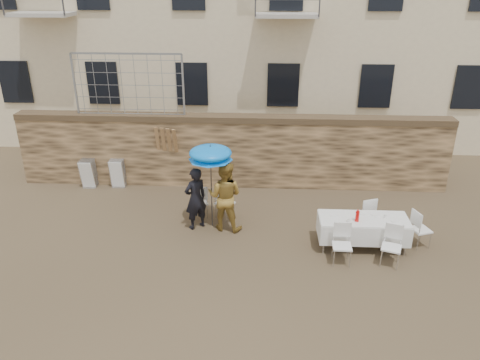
{
  "coord_description": "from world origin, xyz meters",
  "views": [
    {
      "loc": [
        0.97,
        -8.36,
        6.11
      ],
      "look_at": [
        0.4,
        2.2,
        1.4
      ],
      "focal_mm": 35.0,
      "sensor_mm": 36.0,
      "label": 1
    }
  ],
  "objects_px": {
    "table_chair_front_right": "(392,247)",
    "chair_stack_right": "(119,172)",
    "couple_chair_right": "(225,202)",
    "banquet_table": "(364,220)",
    "man_suit": "(196,199)",
    "chair_stack_left": "(90,171)",
    "table_chair_front_left": "(342,245)",
    "umbrella": "(210,155)",
    "table_chair_side": "(421,229)",
    "table_chair_back": "(365,214)",
    "woman_dress": "(225,196)",
    "soda_bottle": "(357,216)",
    "couple_chair_left": "(199,201)"
  },
  "relations": [
    {
      "from": "banquet_table",
      "to": "table_chair_side",
      "type": "relative_size",
      "value": 2.19
    },
    {
      "from": "woman_dress",
      "to": "table_chair_front_left",
      "type": "xyz_separation_m",
      "value": [
        2.77,
        -1.47,
        -0.44
      ]
    },
    {
      "from": "banquet_table",
      "to": "table_chair_front_left",
      "type": "relative_size",
      "value": 2.19
    },
    {
      "from": "table_chair_front_left",
      "to": "chair_stack_right",
      "type": "relative_size",
      "value": 1.04
    },
    {
      "from": "soda_bottle",
      "to": "table_chair_front_left",
      "type": "distance_m",
      "value": 0.84
    },
    {
      "from": "umbrella",
      "to": "table_chair_front_right",
      "type": "distance_m",
      "value": 4.75
    },
    {
      "from": "woman_dress",
      "to": "table_chair_front_left",
      "type": "distance_m",
      "value": 3.17
    },
    {
      "from": "umbrella",
      "to": "table_chair_front_left",
      "type": "bearing_deg",
      "value": -26.65
    },
    {
      "from": "soda_bottle",
      "to": "table_chair_back",
      "type": "distance_m",
      "value": 1.11
    },
    {
      "from": "table_chair_side",
      "to": "couple_chair_right",
      "type": "bearing_deg",
      "value": 57.36
    },
    {
      "from": "banquet_table",
      "to": "table_chair_front_left",
      "type": "xyz_separation_m",
      "value": [
        -0.6,
        -0.75,
        -0.25
      ]
    },
    {
      "from": "woman_dress",
      "to": "soda_bottle",
      "type": "relative_size",
      "value": 7.1
    },
    {
      "from": "table_chair_front_right",
      "to": "banquet_table",
      "type": "bearing_deg",
      "value": 142.78
    },
    {
      "from": "couple_chair_right",
      "to": "table_chair_side",
      "type": "bearing_deg",
      "value": -157.59
    },
    {
      "from": "table_chair_front_right",
      "to": "chair_stack_right",
      "type": "bearing_deg",
      "value": 170.83
    },
    {
      "from": "chair_stack_left",
      "to": "table_chair_back",
      "type": "bearing_deg",
      "value": -16.85
    },
    {
      "from": "table_chair_side",
      "to": "table_chair_back",
      "type": "bearing_deg",
      "value": 40.7
    },
    {
      "from": "umbrella",
      "to": "table_chair_side",
      "type": "relative_size",
      "value": 2.18
    },
    {
      "from": "table_chair_side",
      "to": "chair_stack_right",
      "type": "bearing_deg",
      "value": 50.33
    },
    {
      "from": "woman_dress",
      "to": "banquet_table",
      "type": "height_order",
      "value": "woman_dress"
    },
    {
      "from": "woman_dress",
      "to": "chair_stack_right",
      "type": "distance_m",
      "value": 4.33
    },
    {
      "from": "couple_chair_left",
      "to": "table_chair_front_left",
      "type": "relative_size",
      "value": 1.0
    },
    {
      "from": "chair_stack_left",
      "to": "umbrella",
      "type": "bearing_deg",
      "value": -30.61
    },
    {
      "from": "man_suit",
      "to": "chair_stack_right",
      "type": "relative_size",
      "value": 1.81
    },
    {
      "from": "umbrella",
      "to": "table_chair_front_right",
      "type": "relative_size",
      "value": 2.18
    },
    {
      "from": "banquet_table",
      "to": "chair_stack_left",
      "type": "height_order",
      "value": "chair_stack_left"
    },
    {
      "from": "chair_stack_right",
      "to": "table_chair_front_left",
      "type": "bearing_deg",
      "value": -32.28
    },
    {
      "from": "couple_chair_right",
      "to": "banquet_table",
      "type": "xyz_separation_m",
      "value": [
        3.42,
        -1.27,
        0.25
      ]
    },
    {
      "from": "banquet_table",
      "to": "table_chair_front_right",
      "type": "distance_m",
      "value": 0.94
    },
    {
      "from": "woman_dress",
      "to": "chair_stack_left",
      "type": "bearing_deg",
      "value": -17.68
    },
    {
      "from": "man_suit",
      "to": "couple_chair_left",
      "type": "distance_m",
      "value": 0.65
    },
    {
      "from": "table_chair_back",
      "to": "table_chair_side",
      "type": "bearing_deg",
      "value": 130.0
    },
    {
      "from": "woman_dress",
      "to": "banquet_table",
      "type": "bearing_deg",
      "value": 179.89
    },
    {
      "from": "man_suit",
      "to": "table_chair_front_left",
      "type": "height_order",
      "value": "man_suit"
    },
    {
      "from": "man_suit",
      "to": "table_chair_front_left",
      "type": "distance_m",
      "value": 3.83
    },
    {
      "from": "table_chair_side",
      "to": "chair_stack_right",
      "type": "distance_m",
      "value": 8.85
    },
    {
      "from": "umbrella",
      "to": "soda_bottle",
      "type": "bearing_deg",
      "value": -15.34
    },
    {
      "from": "banquet_table",
      "to": "soda_bottle",
      "type": "relative_size",
      "value": 8.08
    },
    {
      "from": "soda_bottle",
      "to": "table_chair_front_right",
      "type": "relative_size",
      "value": 0.27
    },
    {
      "from": "man_suit",
      "to": "chair_stack_left",
      "type": "distance_m",
      "value": 4.45
    },
    {
      "from": "woman_dress",
      "to": "chair_stack_right",
      "type": "bearing_deg",
      "value": -23.6
    },
    {
      "from": "couple_chair_left",
      "to": "couple_chair_right",
      "type": "distance_m",
      "value": 0.7
    },
    {
      "from": "man_suit",
      "to": "couple_chair_right",
      "type": "relative_size",
      "value": 1.74
    },
    {
      "from": "soda_bottle",
      "to": "banquet_table",
      "type": "bearing_deg",
      "value": 36.87
    },
    {
      "from": "couple_chair_right",
      "to": "chair_stack_right",
      "type": "bearing_deg",
      "value": 6.58
    },
    {
      "from": "woman_dress",
      "to": "table_chair_front_right",
      "type": "height_order",
      "value": "woman_dress"
    },
    {
      "from": "umbrella",
      "to": "table_chair_side",
      "type": "distance_m",
      "value": 5.38
    },
    {
      "from": "couple_chair_right",
      "to": "chair_stack_right",
      "type": "height_order",
      "value": "couple_chair_right"
    },
    {
      "from": "table_chair_front_right",
      "to": "woman_dress",
      "type": "bearing_deg",
      "value": 178.35
    },
    {
      "from": "chair_stack_right",
      "to": "table_chair_back",
      "type": "bearing_deg",
      "value": -18.85
    }
  ]
}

